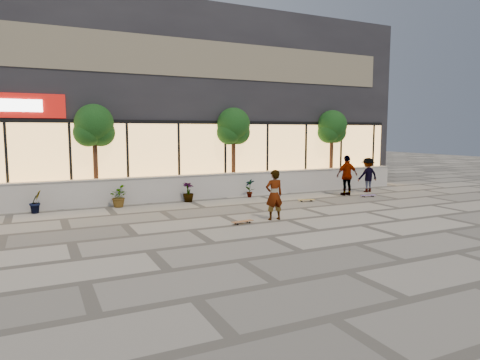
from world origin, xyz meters
name	(u,v)px	position (x,y,z in m)	size (l,w,h in m)	color
ground	(268,236)	(0.00, 0.00, 0.00)	(80.00, 80.00, 0.00)	#A6A090
planter_wall	(186,187)	(0.00, 7.00, 0.52)	(22.00, 0.42, 1.04)	beige
retail_building	(152,105)	(0.00, 12.49, 4.25)	(24.00, 9.17, 8.50)	black
shrub_b	(36,202)	(-5.70, 6.45, 0.41)	(0.45, 0.36, 0.81)	#133611
shrub_c	(118,196)	(-2.90, 6.45, 0.41)	(0.73, 0.63, 0.81)	#133611
shrub_d	(188,192)	(-0.10, 6.45, 0.41)	(0.45, 0.45, 0.81)	#133611
shrub_e	(250,188)	(2.70, 6.45, 0.41)	(0.43, 0.29, 0.81)	#133611
tree_midwest	(94,128)	(-3.50, 7.70, 2.99)	(1.60, 1.50, 3.92)	#49271A
tree_mideast	(233,128)	(2.50, 7.70, 2.99)	(1.60, 1.50, 3.92)	#49271A
tree_east	(332,129)	(8.00, 7.70, 2.99)	(1.60, 1.50, 3.92)	#49271A
skater_center	(274,195)	(1.26, 1.87, 0.82)	(0.59, 0.39, 1.63)	silver
skater_right_near	(347,175)	(6.87, 5.08, 0.90)	(1.05, 0.44, 1.80)	white
skater_right_far	(368,175)	(8.47, 5.53, 0.81)	(1.04, 0.60, 1.61)	maroon
skateboard_center	(243,221)	(0.07, 1.75, 0.07)	(0.75, 0.30, 0.09)	#935930
skateboard_right_near	(306,200)	(4.26, 4.42, 0.07)	(0.72, 0.33, 0.08)	olive
skateboard_right_far	(368,195)	(7.42, 4.30, 0.07)	(0.73, 0.30, 0.09)	#6D5399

